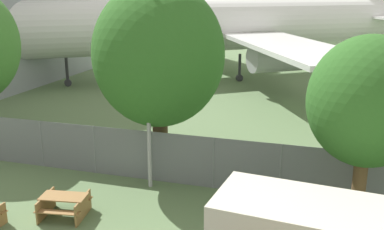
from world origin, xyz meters
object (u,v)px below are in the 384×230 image
(airplane, at_px, (213,26))
(picnic_bench_near_cabin, at_px, (64,204))
(tree_left_of_cabin, at_px, (159,55))
(tree_near_hangar, at_px, (368,102))

(airplane, bearing_deg, picnic_bench_near_cabin, 57.11)
(picnic_bench_near_cabin, relative_size, tree_left_of_cabin, 0.22)
(airplane, relative_size, picnic_bench_near_cabin, 23.07)
(airplane, relative_size, tree_left_of_cabin, 5.08)
(picnic_bench_near_cabin, distance_m, tree_near_hangar, 10.46)
(picnic_bench_near_cabin, bearing_deg, airplane, 93.09)
(picnic_bench_near_cabin, xyz_separation_m, tree_left_of_cabin, (1.83, 4.44, 4.51))
(picnic_bench_near_cabin, height_order, tree_left_of_cabin, tree_left_of_cabin)
(tree_left_of_cabin, bearing_deg, picnic_bench_near_cabin, -112.41)
(airplane, bearing_deg, tree_left_of_cabin, 62.59)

